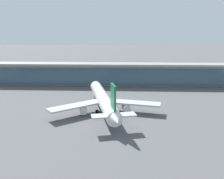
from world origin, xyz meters
The scene contains 3 objects.
ground_plane centered at (0.00, 0.00, 0.00)m, with size 1200.00×1200.00×0.00m, color #515154.
airliner_centre_stand centered at (-3.47, 5.22, 5.53)m, with size 49.40×65.28×17.57m.
terminal_building centered at (0.00, 62.68, 7.87)m, with size 286.83×12.80×15.20m.
Camera 1 is at (5.27, -101.92, 35.64)m, focal length 39.22 mm.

